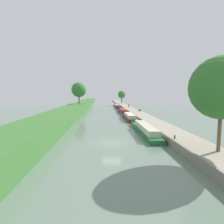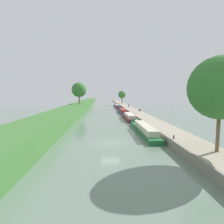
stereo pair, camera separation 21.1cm
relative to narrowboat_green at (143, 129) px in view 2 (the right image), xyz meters
The scene contains 16 objects.
ground_plane 8.48m from the narrowboat_green, 133.21° to the right, with size 160.00×160.00×0.00m, color slate.
left_grassy_bank 17.51m from the narrowboat_green, 159.39° to the right, with size 6.52×260.00×2.55m.
right_towpath 7.06m from the narrowboat_green, 60.75° to the right, with size 3.82×260.00×1.04m.
stone_quay 6.32m from the narrowboat_green, 77.05° to the right, with size 0.25×260.00×1.09m.
narrowboat_green is the anchor object (origin of this frame).
narrowboat_maroon 16.10m from the narrowboat_green, 90.56° to the left, with size 2.02×13.44×2.10m.
narrowboat_blue 31.57m from the narrowboat_green, 90.05° to the left, with size 2.12×15.12×2.12m.
narrowboat_red 46.62m from the narrowboat_green, 90.04° to the left, with size 2.12×12.46×2.18m.
narrowboat_navy 60.25m from the narrowboat_green, 89.97° to the left, with size 2.04×13.56×1.95m.
tree_rightbank_near 15.32m from the narrowboat_green, 72.89° to the right, with size 5.89×5.89×8.98m.
tree_rightbank_midnear 70.58m from the narrowboat_green, 86.85° to the left, with size 4.16×4.16×7.00m.
tree_leftbank_downstream 42.77m from the narrowboat_green, 111.92° to the left, with size 5.56×5.56×8.20m.
person_walking 41.40m from the narrowboat_green, 85.12° to the left, with size 0.34×0.34×1.66m.
mooring_bollard_near 8.64m from the narrowboat_green, 77.65° to the right, with size 0.16×0.16×0.45m.
mooring_bollard_far 66.17m from the narrowboat_green, 88.40° to the left, with size 0.16×0.16×0.45m.
park_bench 27.14m from the narrowboat_green, 79.57° to the left, with size 0.44×1.50×0.47m.
Camera 2 is at (-0.97, -23.22, 6.55)m, focal length 28.74 mm.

